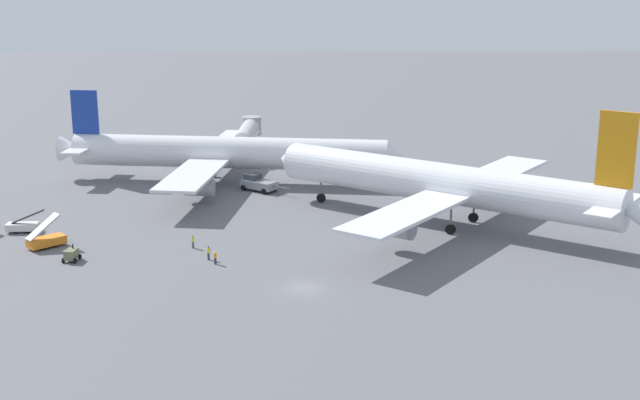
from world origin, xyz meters
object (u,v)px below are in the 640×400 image
at_px(ground_crew_ramp_agent_by_cones, 215,258).
at_px(airliner_at_gate_left, 226,153).
at_px(jet_bridge, 248,131).
at_px(gse_belt_loader_portside, 23,226).
at_px(gse_stair_truck_yellow, 46,239).
at_px(gse_gpu_cart_small, 71,255).
at_px(ground_crew_wing_walker_right, 193,242).
at_px(airliner_being_pushed, 444,184).
at_px(pushback_tug, 258,183).
at_px(ground_crew_marshaller_foreground, 208,253).

bearing_deg(ground_crew_ramp_agent_by_cones, airliner_at_gate_left, 92.88).
distance_m(ground_crew_ramp_agent_by_cones, jet_bridge, 63.65).
height_order(airliner_at_gate_left, gse_belt_loader_portside, airliner_at_gate_left).
height_order(gse_belt_loader_portside, gse_stair_truck_yellow, gse_stair_truck_yellow).
bearing_deg(airliner_at_gate_left, gse_gpu_cart_small, -110.87).
distance_m(airliner_at_gate_left, jet_bridge, 23.10).
bearing_deg(gse_belt_loader_portside, gse_stair_truck_yellow, -53.40).
bearing_deg(ground_crew_wing_walker_right, gse_belt_loader_portside, 162.27).
bearing_deg(gse_gpu_cart_small, gse_belt_loader_portside, 128.27).
height_order(airliner_at_gate_left, airliner_being_pushed, airliner_being_pushed).
relative_size(gse_gpu_cart_small, jet_bridge, 0.12).
distance_m(gse_belt_loader_portside, ground_crew_wing_walker_right, 24.11).
bearing_deg(jet_bridge, airliner_being_pushed, -59.09).
distance_m(gse_belt_loader_portside, gse_stair_truck_yellow, 8.26).
xyz_separation_m(airliner_at_gate_left, gse_stair_truck_yellow, (-19.31, -33.78, -3.79)).
bearing_deg(gse_gpu_cart_small, pushback_tug, 58.61).
bearing_deg(airliner_at_gate_left, pushback_tug, -46.79).
relative_size(gse_gpu_cart_small, ground_crew_marshaller_foreground, 1.38).
height_order(pushback_tug, ground_crew_ramp_agent_by_cones, pushback_tug).
bearing_deg(ground_crew_ramp_agent_by_cones, gse_belt_loader_portside, 152.92).
height_order(airliner_being_pushed, pushback_tug, airliner_being_pushed).
distance_m(airliner_being_pushed, gse_stair_truck_yellow, 51.30).
height_order(gse_belt_loader_portside, ground_crew_wing_walker_right, gse_belt_loader_portside).
bearing_deg(airliner_at_gate_left, ground_crew_marshaller_foreground, -88.39).
bearing_deg(ground_crew_marshaller_foreground, gse_stair_truck_yellow, 165.69).
bearing_deg(ground_crew_marshaller_foreground, gse_belt_loader_portside, 154.96).
relative_size(airliner_at_gate_left, airliner_being_pushed, 1.21).
xyz_separation_m(airliner_being_pushed, gse_stair_truck_yellow, (-50.34, -8.73, -4.58)).
bearing_deg(ground_crew_marshaller_foreground, ground_crew_wing_walker_right, 117.74).
height_order(gse_stair_truck_yellow, ground_crew_marshaller_foreground, gse_stair_truck_yellow).
xyz_separation_m(gse_belt_loader_portside, gse_stair_truck_yellow, (4.92, -6.63, 0.20)).
xyz_separation_m(gse_belt_loader_portside, ground_crew_wing_walker_right, (22.96, -7.34, -0.01)).
bearing_deg(airliner_at_gate_left, ground_crew_ramp_agent_by_cones, -87.12).
bearing_deg(jet_bridge, ground_crew_wing_walker_right, -93.54).
bearing_deg(jet_bridge, ground_crew_marshaller_foreground, -91.10).
xyz_separation_m(airliner_at_gate_left, ground_crew_marshaller_foreground, (1.10, -38.98, -3.95)).
height_order(pushback_tug, gse_stair_truck_yellow, gse_stair_truck_yellow).
bearing_deg(gse_belt_loader_portside, ground_crew_wing_walker_right, -17.73).
bearing_deg(airliner_being_pushed, ground_crew_ramp_agent_by_cones, -151.82).
bearing_deg(ground_crew_wing_walker_right, pushback_tug, 76.93).
distance_m(pushback_tug, jet_bridge, 29.06).
bearing_deg(ground_crew_ramp_agent_by_cones, airliner_being_pushed, 28.18).
distance_m(gse_gpu_cart_small, ground_crew_wing_walker_right, 14.34).
distance_m(ground_crew_marshaller_foreground, jet_bridge, 62.06).
bearing_deg(airliner_at_gate_left, gse_stair_truck_yellow, -119.75).
height_order(airliner_at_gate_left, gse_stair_truck_yellow, airliner_at_gate_left).
bearing_deg(ground_crew_wing_walker_right, jet_bridge, 86.46).
distance_m(gse_belt_loader_portside, jet_bridge, 56.81).
bearing_deg(ground_crew_ramp_agent_by_cones, jet_bridge, 89.78).
relative_size(gse_gpu_cart_small, gse_stair_truck_yellow, 0.49).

